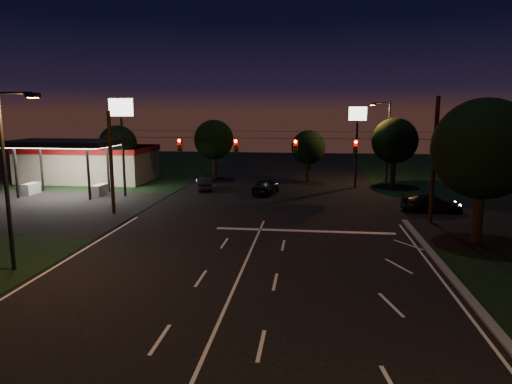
% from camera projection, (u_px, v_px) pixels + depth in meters
% --- Properties ---
extents(ground, '(140.00, 140.00, 0.00)m').
position_uv_depth(ground, '(230.00, 297.00, 19.82)').
color(ground, black).
rests_on(ground, ground).
extents(cross_street_left, '(20.00, 16.00, 0.02)m').
position_uv_depth(cross_street_left, '(27.00, 208.00, 37.85)').
color(cross_street_left, black).
rests_on(cross_street_left, ground).
extents(center_line, '(0.14, 40.00, 0.01)m').
position_uv_depth(center_line, '(196.00, 374.00, 13.95)').
color(center_line, silver).
rests_on(center_line, ground).
extents(stop_bar, '(12.00, 0.50, 0.01)m').
position_uv_depth(stop_bar, '(304.00, 231.00, 30.70)').
color(stop_bar, silver).
rests_on(stop_bar, ground).
extents(utility_pole_right, '(0.30, 0.30, 9.00)m').
position_uv_depth(utility_pole_right, '(430.00, 222.00, 33.04)').
color(utility_pole_right, black).
rests_on(utility_pole_right, ground).
extents(utility_pole_left, '(0.28, 0.28, 8.00)m').
position_uv_depth(utility_pole_left, '(114.00, 214.00, 35.92)').
color(utility_pole_left, black).
rests_on(utility_pole_left, ground).
extents(signal_span, '(24.00, 0.40, 1.56)m').
position_uv_depth(signal_span, '(266.00, 145.00, 33.48)').
color(signal_span, black).
rests_on(signal_span, ground).
extents(gas_station, '(14.20, 16.10, 5.25)m').
position_uv_depth(gas_station, '(88.00, 161.00, 51.72)').
color(gas_station, gray).
rests_on(gas_station, ground).
extents(pole_sign_left_near, '(2.20, 0.30, 9.10)m').
position_uv_depth(pole_sign_left_near, '(122.00, 122.00, 41.78)').
color(pole_sign_left_near, black).
rests_on(pole_sign_left_near, ground).
extents(pole_sign_right, '(1.80, 0.30, 8.40)m').
position_uv_depth(pole_sign_right, '(357.00, 128.00, 47.09)').
color(pole_sign_right, black).
rests_on(pole_sign_right, ground).
extents(street_light_left, '(2.20, 0.35, 9.00)m').
position_uv_depth(street_light_left, '(9.00, 168.00, 22.20)').
color(street_light_left, black).
rests_on(street_light_left, ground).
extents(street_light_right_far, '(2.20, 0.35, 9.00)m').
position_uv_depth(street_light_right_far, '(386.00, 137.00, 48.83)').
color(street_light_right_far, black).
rests_on(street_light_right_far, ground).
extents(tree_right_near, '(6.00, 6.00, 8.76)m').
position_uv_depth(tree_right_near, '(483.00, 150.00, 27.14)').
color(tree_right_near, black).
rests_on(tree_right_near, ground).
extents(tree_far_a, '(4.20, 4.20, 6.42)m').
position_uv_depth(tree_far_a, '(119.00, 145.00, 50.66)').
color(tree_far_a, black).
rests_on(tree_far_a, ground).
extents(tree_far_b, '(4.60, 4.60, 6.98)m').
position_uv_depth(tree_far_b, '(214.00, 140.00, 53.32)').
color(tree_far_b, black).
rests_on(tree_far_b, ground).
extents(tree_far_c, '(3.80, 3.80, 5.86)m').
position_uv_depth(tree_far_c, '(309.00, 148.00, 51.13)').
color(tree_far_c, black).
rests_on(tree_far_c, ground).
extents(tree_far_d, '(4.80, 4.80, 7.30)m').
position_uv_depth(tree_far_d, '(395.00, 141.00, 47.96)').
color(tree_far_d, black).
rests_on(tree_far_d, ground).
extents(tree_far_e, '(4.00, 4.00, 6.18)m').
position_uv_depth(tree_far_e, '(481.00, 150.00, 45.15)').
color(tree_far_e, black).
rests_on(tree_far_e, ground).
extents(car_oncoming_a, '(2.57, 4.78, 1.54)m').
position_uv_depth(car_oncoming_a, '(266.00, 186.00, 44.21)').
color(car_oncoming_a, black).
rests_on(car_oncoming_a, ground).
extents(car_oncoming_b, '(2.48, 4.19, 1.31)m').
position_uv_depth(car_oncoming_b, '(204.00, 184.00, 46.56)').
color(car_oncoming_b, black).
rests_on(car_oncoming_b, ground).
extents(car_cross, '(4.80, 2.06, 1.38)m').
position_uv_depth(car_cross, '(432.00, 203.00, 36.38)').
color(car_cross, black).
rests_on(car_cross, ground).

